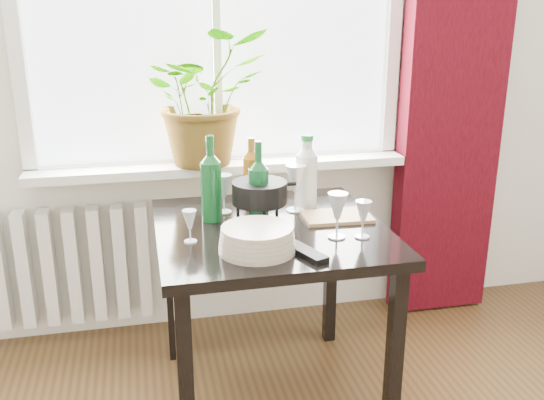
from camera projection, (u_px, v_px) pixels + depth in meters
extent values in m
cube|color=white|center=(221.00, 166.00, 2.78)|extent=(1.72, 0.20, 0.04)
cube|color=#32040B|center=(456.00, 57.00, 2.84)|extent=(0.50, 0.12, 2.56)
cube|color=white|center=(61.00, 267.00, 2.79)|extent=(0.80, 0.10, 0.55)
cube|color=black|center=(271.00, 231.00, 2.28)|extent=(0.85, 0.85, 0.04)
cube|color=black|center=(186.00, 385.00, 1.98)|extent=(0.05, 0.05, 0.70)
cube|color=black|center=(172.00, 287.00, 2.66)|extent=(0.05, 0.05, 0.70)
cube|color=black|center=(394.00, 357.00, 2.13)|extent=(0.05, 0.05, 0.70)
cube|color=black|center=(330.00, 272.00, 2.81)|extent=(0.05, 0.05, 0.70)
imported|color=#29691C|center=(205.00, 97.00, 2.66)|extent=(0.64, 0.59, 0.60)
cylinder|color=#C2B3A1|center=(257.00, 240.00, 2.03)|extent=(0.33, 0.33, 0.08)
cube|color=black|center=(306.00, 253.00, 2.01)|extent=(0.12, 0.19, 0.02)
cube|color=#AC804E|center=(337.00, 217.00, 2.35)|extent=(0.27, 0.18, 0.01)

